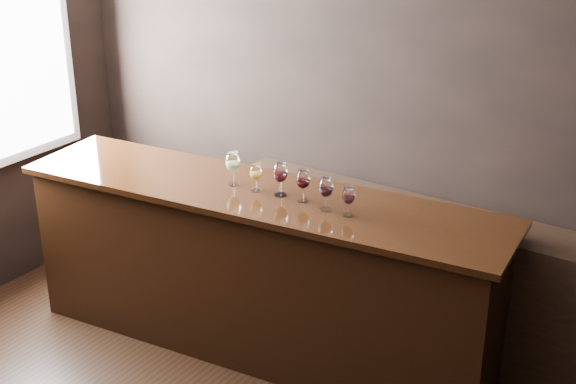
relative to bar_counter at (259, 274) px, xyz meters
The scene contains 10 objects.
room_shell 1.83m from the bar_counter, 83.43° to the right, with size 5.02×4.52×2.81m.
bar_counter is the anchor object (origin of this frame).
bar_top 0.56m from the bar_counter, ahead, with size 3.20×0.74×0.04m, color black.
back_bar_shelf 1.06m from the bar_counter, 34.74° to the left, with size 2.77×0.40×1.00m, color black.
glass_white 0.76m from the bar_counter, behind, with size 0.09×0.09×0.22m.
glass_amber 0.70m from the bar_counter, 161.34° to the left, with size 0.08×0.08×0.18m.
glass_red_a 0.74m from the bar_counter, 12.85° to the left, with size 0.09×0.09×0.21m.
glass_red_b 0.78m from the bar_counter, ahead, with size 0.08×0.08×0.20m.
glass_red_c 0.87m from the bar_counter, ahead, with size 0.09×0.09×0.20m.
glass_red_d 0.95m from the bar_counter, ahead, with size 0.08×0.08×0.18m.
Camera 1 is at (2.31, -2.27, 3.08)m, focal length 50.00 mm.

